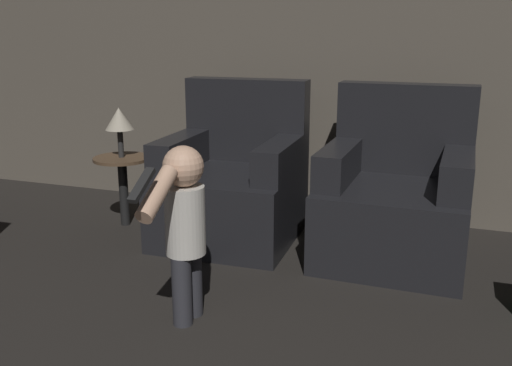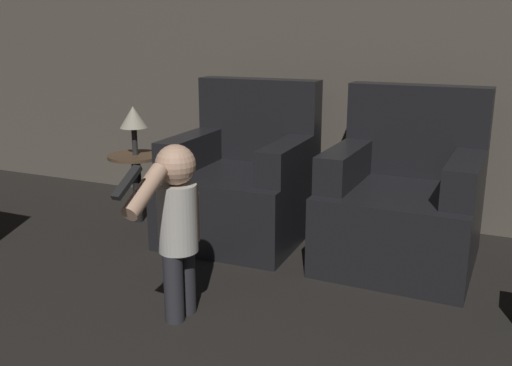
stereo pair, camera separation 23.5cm
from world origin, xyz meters
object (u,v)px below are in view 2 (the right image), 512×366
object	(u,v)px
person_toddler	(176,219)
armchair_left	(242,184)
lamp	(133,118)
armchair_right	(403,203)

from	to	relation	value
person_toddler	armchair_left	bearing A→B (deg)	13.89
person_toddler	lamp	size ratio (longest dim) A/B	2.48
armchair_right	lamp	bearing A→B (deg)	-176.90
armchair_right	lamp	size ratio (longest dim) A/B	2.98
person_toddler	lamp	bearing A→B (deg)	46.12
armchair_left	armchair_right	size ratio (longest dim) A/B	1.00
armchair_left	lamp	bearing A→B (deg)	-177.19
armchair_left	armchair_right	world-z (taller)	same
armchair_right	person_toddler	distance (m)	1.35
armchair_right	person_toddler	bearing A→B (deg)	-124.40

